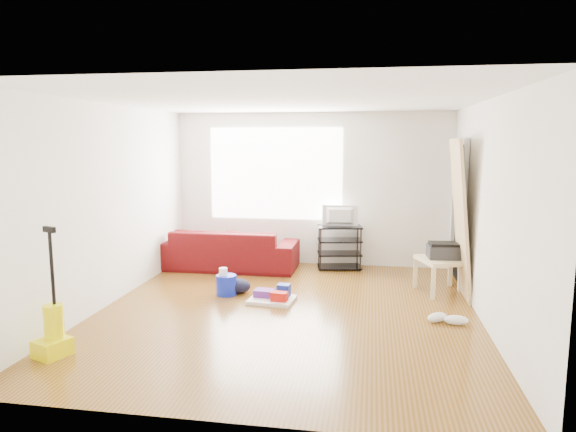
% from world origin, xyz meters
% --- Properties ---
extents(room, '(4.51, 5.01, 2.51)m').
position_xyz_m(room, '(0.07, 0.15, 1.25)').
color(room, '#5F380A').
rests_on(room, ground).
extents(sofa, '(2.21, 0.86, 0.65)m').
position_xyz_m(sofa, '(-1.28, 1.95, 0.00)').
color(sofa, '#450C0D').
rests_on(sofa, ground).
extents(tv_stand, '(0.75, 0.51, 0.69)m').
position_xyz_m(tv_stand, '(0.49, 2.22, 0.36)').
color(tv_stand, black).
rests_on(tv_stand, ground).
extents(tv, '(0.57, 0.07, 0.33)m').
position_xyz_m(tv, '(0.49, 2.22, 0.86)').
color(tv, black).
rests_on(tv, tv_stand).
extents(side_table, '(0.75, 0.75, 0.48)m').
position_xyz_m(side_table, '(1.95, 1.13, 0.40)').
color(side_table, tan).
rests_on(side_table, ground).
extents(printer, '(0.43, 0.34, 0.21)m').
position_xyz_m(printer, '(1.95, 1.13, 0.58)').
color(printer, '#232327').
rests_on(printer, side_table).
extents(bucket, '(0.33, 0.33, 0.27)m').
position_xyz_m(bucket, '(-0.91, 0.55, 0.00)').
color(bucket, '#1021BD').
rests_on(bucket, ground).
extents(toilet_paper, '(0.11, 0.11, 0.10)m').
position_xyz_m(toilet_paper, '(-0.94, 0.53, 0.19)').
color(toilet_paper, white).
rests_on(toilet_paper, bucket).
extents(cleaning_tray, '(0.61, 0.51, 0.20)m').
position_xyz_m(cleaning_tray, '(-0.23, 0.38, 0.06)').
color(cleaning_tray, silver).
rests_on(cleaning_tray, ground).
extents(backpack, '(0.37, 0.30, 0.20)m').
position_xyz_m(backpack, '(-0.78, 0.65, 0.00)').
color(backpack, black).
rests_on(backpack, ground).
extents(sneakers, '(0.48, 0.25, 0.11)m').
position_xyz_m(sneakers, '(1.85, -0.10, 0.06)').
color(sneakers, white).
rests_on(sneakers, ground).
extents(vacuum, '(0.35, 0.37, 1.25)m').
position_xyz_m(vacuum, '(-2.00, -1.61, 0.23)').
color(vacuum, '#E9E000').
rests_on(vacuum, ground).
extents(door_panel, '(0.26, 0.83, 2.07)m').
position_xyz_m(door_panel, '(2.13, 1.00, 0.00)').
color(door_panel, tan).
rests_on(door_panel, ground).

